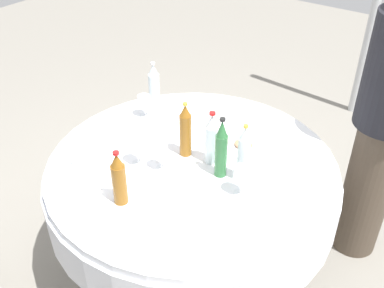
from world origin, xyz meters
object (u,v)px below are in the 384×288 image
(plate_inner, at_px, (95,157))
(plate_east, at_px, (243,146))
(wine_glass_left, at_px, (144,102))
(bottle_amber_rear, at_px, (119,179))
(bottle_clear_front, at_px, (154,85))
(dining_table, at_px, (192,184))
(bottle_clear_north, at_px, (244,155))
(bottle_clear_near, at_px, (212,139))
(wine_glass_north, at_px, (137,146))
(wine_glass_near, at_px, (161,152))
(plate_far, at_px, (206,117))
(bottle_green_south, at_px, (221,149))
(bottle_amber_left, at_px, (185,131))
(wine_glass_west, at_px, (241,175))

(plate_inner, distance_m, plate_east, 0.76)
(wine_glass_left, relative_size, plate_east, 0.60)
(wine_glass_left, distance_m, plate_east, 0.64)
(bottle_amber_rear, relative_size, bottle_clear_front, 0.99)
(bottle_amber_rear, bearing_deg, dining_table, 79.08)
(bottle_clear_front, bearing_deg, bottle_clear_north, -20.98)
(bottle_clear_near, relative_size, wine_glass_north, 1.89)
(bottle_amber_rear, xyz_separation_m, wine_glass_near, (-0.01, 0.29, -0.03))
(dining_table, bearing_deg, plate_far, 115.02)
(bottle_green_south, relative_size, plate_far, 1.47)
(bottle_green_south, relative_size, plate_inner, 1.36)
(bottle_clear_north, bearing_deg, bottle_amber_left, 178.87)
(bottle_clear_front, bearing_deg, bottle_clear_near, -24.69)
(wine_glass_near, bearing_deg, dining_table, 56.04)
(bottle_green_south, distance_m, wine_glass_north, 0.42)
(bottle_amber_rear, xyz_separation_m, bottle_clear_near, (0.16, 0.48, 0.01))
(bottle_amber_left, height_order, plate_far, bottle_amber_left)
(bottle_clear_front, xyz_separation_m, bottle_clear_near, (0.60, -0.28, 0.01))
(wine_glass_north, bearing_deg, wine_glass_near, 16.36)
(wine_glass_north, relative_size, plate_east, 0.70)
(wine_glass_near, relative_size, plate_inner, 0.60)
(bottle_clear_front, height_order, wine_glass_near, bottle_clear_front)
(bottle_green_south, distance_m, wine_glass_west, 0.17)
(bottle_clear_north, xyz_separation_m, wine_glass_near, (-0.36, -0.16, -0.04))
(wine_glass_north, xyz_separation_m, plate_far, (0.03, 0.55, -0.10))
(bottle_clear_front, bearing_deg, plate_far, 7.97)
(bottle_amber_rear, height_order, plate_far, bottle_amber_rear)
(bottle_green_south, relative_size, bottle_clear_north, 1.04)
(wine_glass_left, height_order, plate_east, wine_glass_left)
(wine_glass_near, xyz_separation_m, plate_far, (-0.09, 0.52, -0.09))
(wine_glass_west, bearing_deg, wine_glass_near, -170.27)
(bottle_clear_near, height_order, plate_far, bottle_clear_near)
(bottle_amber_rear, height_order, bottle_clear_north, bottle_clear_north)
(bottle_amber_rear, distance_m, bottle_clear_front, 0.88)
(wine_glass_north, relative_size, wine_glass_west, 1.04)
(bottle_clear_near, height_order, wine_glass_near, bottle_clear_near)
(bottle_amber_left, xyz_separation_m, plate_inner, (-0.35, -0.31, -0.13))
(bottle_amber_rear, bearing_deg, bottle_clear_north, 52.11)
(bottle_clear_near, height_order, wine_glass_west, bottle_clear_near)
(bottle_green_south, height_order, plate_inner, bottle_green_south)
(wine_glass_near, bearing_deg, bottle_amber_left, 82.86)
(bottle_clear_front, bearing_deg, wine_glass_west, -25.25)
(bottle_green_south, distance_m, plate_inner, 0.66)
(wine_glass_left, bearing_deg, bottle_clear_near, -13.93)
(bottle_green_south, distance_m, bottle_amber_rear, 0.49)
(bottle_clear_front, distance_m, plate_far, 0.37)
(dining_table, relative_size, bottle_clear_front, 5.40)
(dining_table, bearing_deg, bottle_amber_rear, -100.92)
(wine_glass_near, bearing_deg, plate_far, 99.97)
(dining_table, relative_size, plate_far, 6.87)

